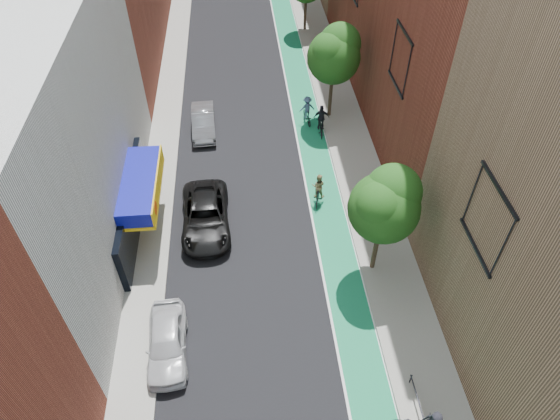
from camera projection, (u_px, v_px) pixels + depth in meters
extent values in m
cube|color=#157651|center=(303.00, 102.00, 37.25)|extent=(2.00, 68.00, 0.01)
cube|color=gray|center=(168.00, 108.00, 36.56)|extent=(2.00, 68.00, 0.15)
cube|color=gray|center=(336.00, 100.00, 37.36)|extent=(3.00, 68.00, 0.15)
cube|color=silver|center=(24.00, 147.00, 23.57)|extent=(8.00, 20.00, 12.00)
cylinder|color=#332619|center=(376.00, 247.00, 24.85)|extent=(0.24, 0.24, 3.30)
sphere|color=#1D4913|center=(384.00, 208.00, 22.94)|extent=(3.36, 3.36, 3.36)
sphere|color=#1D4913|center=(393.00, 192.00, 22.67)|extent=(2.64, 2.64, 2.64)
sphere|color=#1D4913|center=(380.00, 206.00, 22.37)|extent=(2.40, 2.40, 2.40)
cylinder|color=#332619|center=(330.00, 95.00, 34.72)|extent=(0.24, 0.24, 3.47)
sphere|color=#1D4913|center=(334.00, 57.00, 32.71)|extent=(3.53, 3.53, 3.53)
sphere|color=#1D4913|center=(340.00, 44.00, 32.42)|extent=(2.77, 2.77, 2.77)
sphere|color=#1D4913|center=(330.00, 53.00, 32.12)|extent=(2.52, 2.52, 2.52)
cylinder|color=#332619|center=(305.00, 13.00, 44.74)|extent=(0.24, 0.24, 3.19)
imported|color=silver|center=(167.00, 342.00, 22.10)|extent=(1.94, 4.38, 1.46)
imported|color=black|center=(206.00, 216.00, 27.63)|extent=(2.77, 5.70, 1.56)
imported|color=gray|center=(203.00, 122.00, 34.20)|extent=(1.72, 4.45, 1.45)
imported|color=black|center=(318.00, 195.00, 29.21)|extent=(0.97, 1.92, 1.11)
imported|color=#9F8F5C|center=(318.00, 186.00, 28.86)|extent=(0.91, 0.79, 1.61)
imported|color=black|center=(321.00, 128.00, 34.13)|extent=(0.70, 1.72, 0.88)
imported|color=black|center=(321.00, 117.00, 33.63)|extent=(1.10, 0.51, 1.82)
imported|color=black|center=(307.00, 116.00, 35.04)|extent=(0.76, 1.81, 1.06)
imported|color=#465E7E|center=(307.00, 107.00, 34.66)|extent=(1.14, 0.76, 1.64)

